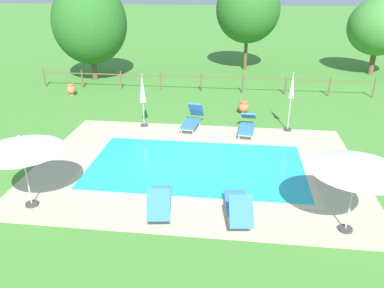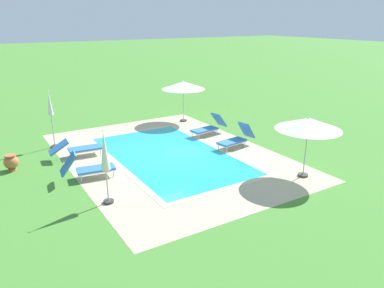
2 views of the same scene
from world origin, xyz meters
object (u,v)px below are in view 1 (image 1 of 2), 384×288
sun_lounger_north_far (247,125)px  sun_lounger_north_end (238,206)px  patio_umbrella_open_foreground (358,163)px  tree_west_mid (90,23)px  patio_umbrella_closed_row_west (143,92)px  terracotta_urn_near_fence (71,89)px  sun_lounger_north_mid (160,200)px  tree_centre (379,27)px  patio_umbrella_closed_row_mid_west (291,93)px  terracotta_urn_by_tree (244,107)px  sun_lounger_north_near_steps (192,120)px  patio_umbrella_open_by_bench (20,144)px  tree_far_west (248,10)px

sun_lounger_north_far → sun_lounger_north_end: bearing=-92.9°
patio_umbrella_open_foreground → tree_west_mid: bearing=129.7°
patio_umbrella_closed_row_west → terracotta_urn_near_fence: patio_umbrella_closed_row_west is taller
patio_umbrella_open_foreground → terracotta_urn_near_fence: patio_umbrella_open_foreground is taller
sun_lounger_north_mid → patio_umbrella_open_foreground: (4.90, -0.22, 1.56)m
terracotta_urn_near_fence → tree_centre: 19.39m
patio_umbrella_closed_row_mid_west → sun_lounger_north_far: bearing=-162.8°
terracotta_urn_by_tree → tree_centre: tree_centre is taller
sun_lounger_north_mid → tree_centre: tree_centre is taller
sun_lounger_north_mid → sun_lounger_north_end: sun_lounger_north_mid is taller
sun_lounger_north_near_steps → patio_umbrella_open_by_bench: 7.74m
sun_lounger_north_mid → tree_centre: 20.92m
terracotta_urn_by_tree → patio_umbrella_open_foreground: bearing=-73.6°
patio_umbrella_closed_row_west → tree_centre: bearing=41.5°
sun_lounger_north_end → tree_centre: (8.61, 17.76, 2.67)m
terracotta_urn_by_tree → patio_umbrella_closed_row_mid_west: bearing=-46.0°
patio_umbrella_open_foreground → patio_umbrella_closed_row_west: 9.65m
sun_lounger_north_mid → patio_umbrella_open_by_bench: size_ratio=0.84×
patio_umbrella_closed_row_west → tree_west_mid: tree_west_mid is taller
patio_umbrella_open_by_bench → tree_far_west: (6.12, 18.25, 2.06)m
patio_umbrella_open_by_bench → patio_umbrella_closed_row_mid_west: size_ratio=0.89×
patio_umbrella_open_by_bench → tree_centre: tree_centre is taller
sun_lounger_north_near_steps → tree_far_west: size_ratio=0.31×
patio_umbrella_closed_row_west → patio_umbrella_closed_row_mid_west: size_ratio=0.92×
sun_lounger_north_mid → tree_west_mid: (-7.06, 14.20, 3.04)m
sun_lounger_north_far → patio_umbrella_open_by_bench: bearing=-134.5°
tree_far_west → tree_west_mid: size_ratio=1.04×
terracotta_urn_near_fence → tree_far_west: bearing=38.8°
tree_west_mid → tree_centre: size_ratio=1.21×
sun_lounger_north_near_steps → sun_lounger_north_end: size_ratio=0.99×
sun_lounger_north_far → tree_west_mid: (-9.48, 8.02, 3.08)m
terracotta_urn_by_tree → tree_centre: 12.72m
sun_lounger_north_far → terracotta_urn_near_fence: bearing=155.3°
sun_lounger_north_near_steps → sun_lounger_north_far: sun_lounger_north_near_steps is taller
patio_umbrella_open_foreground → sun_lounger_north_near_steps: bearing=125.7°
sun_lounger_north_far → terracotta_urn_by_tree: sun_lounger_north_far is taller
sun_lounger_north_end → patio_umbrella_open_by_bench: size_ratio=0.85×
sun_lounger_north_near_steps → patio_umbrella_open_foreground: size_ratio=0.82×
patio_umbrella_open_by_bench → tree_west_mid: bearing=103.1°
sun_lounger_north_far → patio_umbrella_closed_row_west: (-4.45, 0.31, 1.17)m
sun_lounger_north_far → tree_far_west: (-0.04, 11.98, 3.63)m
patio_umbrella_open_by_bench → terracotta_urn_by_tree: bearing=55.5°
sun_lounger_north_mid → tree_centre: size_ratio=0.39×
sun_lounger_north_far → sun_lounger_north_near_steps: bearing=173.3°
patio_umbrella_open_by_bench → patio_umbrella_closed_row_mid_west: bearing=40.8°
sun_lounger_north_near_steps → tree_west_mid: size_ratio=0.32×
terracotta_urn_near_fence → terracotta_urn_by_tree: 9.55m
sun_lounger_north_near_steps → sun_lounger_north_mid: (-0.10, -6.45, 0.00)m
sun_lounger_north_far → tree_west_mid: bearing=139.8°
patio_umbrella_open_foreground → patio_umbrella_open_by_bench: bearing=179.1°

